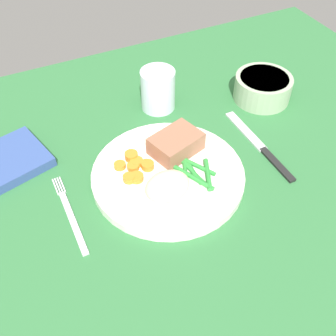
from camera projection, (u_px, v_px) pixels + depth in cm
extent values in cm
cube|color=#2D6B38|center=(177.00, 184.00, 69.80)|extent=(120.00, 90.00, 2.00)
cylinder|color=white|center=(168.00, 175.00, 68.73)|extent=(25.83, 25.83, 1.60)
cube|color=#936047|center=(176.00, 144.00, 70.52)|extent=(9.94, 8.33, 3.42)
ellipsoid|color=beige|center=(168.00, 186.00, 62.90)|extent=(7.19, 5.42, 4.58)
cylinder|color=orange|center=(129.00, 178.00, 66.52)|extent=(2.03, 2.03, 1.01)
cylinder|color=orange|center=(120.00, 165.00, 68.67)|extent=(2.04, 2.04, 0.82)
cylinder|color=orange|center=(131.00, 156.00, 69.97)|extent=(2.29, 2.29, 1.25)
cylinder|color=orange|center=(133.00, 167.00, 68.41)|extent=(2.03, 2.03, 0.91)
cylinder|color=orange|center=(148.00, 166.00, 68.48)|extent=(2.17, 2.17, 1.07)
cylinder|color=orange|center=(137.00, 162.00, 69.18)|extent=(2.19, 2.19, 0.94)
cylinder|color=orange|center=(146.00, 165.00, 68.73)|extent=(1.94, 1.94, 0.95)
cylinder|color=orange|center=(137.00, 177.00, 66.70)|extent=(2.31, 2.31, 0.91)
cylinder|color=#2D8C38|center=(190.00, 167.00, 68.56)|extent=(1.14, 6.94, 0.69)
cylinder|color=#2D8C38|center=(191.00, 170.00, 68.00)|extent=(1.90, 7.50, 0.65)
cylinder|color=#2D8C38|center=(194.00, 178.00, 66.73)|extent=(4.08, 7.53, 0.79)
cylinder|color=#2D8C38|center=(184.00, 168.00, 68.34)|extent=(3.27, 6.75, 0.67)
cylinder|color=#2D8C38|center=(208.00, 174.00, 67.21)|extent=(3.48, 6.58, 0.84)
cylinder|color=#2D8C38|center=(196.00, 166.00, 68.70)|extent=(4.32, 6.84, 0.74)
cylinder|color=#2D8C38|center=(192.00, 171.00, 67.87)|extent=(0.74, 6.36, 0.63)
cube|color=silver|center=(73.00, 222.00, 62.71)|extent=(1.00, 13.00, 0.40)
cube|color=silver|center=(55.00, 187.00, 67.72)|extent=(0.24, 3.60, 0.40)
cube|color=silver|center=(58.00, 186.00, 67.84)|extent=(0.24, 3.60, 0.40)
cube|color=silver|center=(60.00, 185.00, 67.96)|extent=(0.24, 3.60, 0.40)
cube|color=silver|center=(62.00, 185.00, 68.08)|extent=(0.24, 3.60, 0.40)
cube|color=black|center=(277.00, 165.00, 71.36)|extent=(1.30, 9.00, 0.64)
cube|color=silver|center=(246.00, 131.00, 77.60)|extent=(1.70, 12.00, 0.40)
cylinder|color=silver|center=(158.00, 90.00, 80.22)|extent=(6.83, 6.83, 8.29)
cylinder|color=silver|center=(158.00, 98.00, 81.58)|extent=(6.28, 6.28, 4.51)
cylinder|color=#99B28C|center=(263.00, 88.00, 83.37)|extent=(11.60, 11.60, 5.09)
cylinder|color=#B24C3F|center=(263.00, 83.00, 82.55)|extent=(9.86, 9.86, 2.80)
cube|color=#334C8C|center=(5.00, 162.00, 70.74)|extent=(16.24, 14.47, 1.78)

